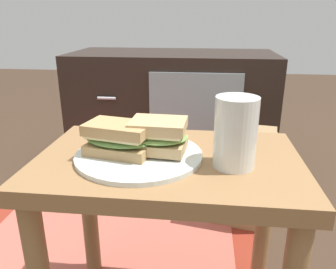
{
  "coord_description": "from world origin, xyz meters",
  "views": [
    {
      "loc": [
        0.07,
        -0.64,
        0.74
      ],
      "look_at": [
        -0.0,
        0.0,
        0.51
      ],
      "focal_mm": 35.37,
      "sensor_mm": 36.0,
      "label": 1
    }
  ],
  "objects_px": {
    "sandwich_front": "(119,139)",
    "beer_glass": "(235,134)",
    "plate": "(139,155)",
    "tv_cabinet": "(173,112)",
    "paper_bag": "(242,178)",
    "sandwich_back": "(158,136)"
  },
  "relations": [
    {
      "from": "sandwich_front",
      "to": "beer_glass",
      "type": "bearing_deg",
      "value": -3.51
    },
    {
      "from": "plate",
      "to": "sandwich_front",
      "type": "distance_m",
      "value": 0.06
    },
    {
      "from": "tv_cabinet",
      "to": "plate",
      "type": "relative_size",
      "value": 3.58
    },
    {
      "from": "plate",
      "to": "paper_bag",
      "type": "xyz_separation_m",
      "value": [
        0.28,
        0.48,
        -0.28
      ]
    },
    {
      "from": "sandwich_front",
      "to": "beer_glass",
      "type": "xyz_separation_m",
      "value": [
        0.24,
        -0.01,
        0.02
      ]
    },
    {
      "from": "sandwich_front",
      "to": "beer_glass",
      "type": "distance_m",
      "value": 0.24
    },
    {
      "from": "tv_cabinet",
      "to": "beer_glass",
      "type": "distance_m",
      "value": 1.03
    },
    {
      "from": "plate",
      "to": "paper_bag",
      "type": "relative_size",
      "value": 0.72
    },
    {
      "from": "sandwich_front",
      "to": "sandwich_back",
      "type": "bearing_deg",
      "value": 8.18
    },
    {
      "from": "sandwich_front",
      "to": "paper_bag",
      "type": "relative_size",
      "value": 0.42
    },
    {
      "from": "sandwich_front",
      "to": "sandwich_back",
      "type": "relative_size",
      "value": 1.19
    },
    {
      "from": "paper_bag",
      "to": "plate",
      "type": "bearing_deg",
      "value": -120.25
    },
    {
      "from": "sandwich_back",
      "to": "tv_cabinet",
      "type": "bearing_deg",
      "value": 93.88
    },
    {
      "from": "beer_glass",
      "to": "tv_cabinet",
      "type": "bearing_deg",
      "value": 102.64
    },
    {
      "from": "tv_cabinet",
      "to": "sandwich_front",
      "type": "bearing_deg",
      "value": -90.93
    },
    {
      "from": "plate",
      "to": "sandwich_back",
      "type": "xyz_separation_m",
      "value": [
        0.04,
        0.01,
        0.04
      ]
    },
    {
      "from": "sandwich_back",
      "to": "paper_bag",
      "type": "distance_m",
      "value": 0.63
    },
    {
      "from": "sandwich_front",
      "to": "tv_cabinet",
      "type": "bearing_deg",
      "value": 89.07
    },
    {
      "from": "sandwich_back",
      "to": "paper_bag",
      "type": "xyz_separation_m",
      "value": [
        0.24,
        0.48,
        -0.33
      ]
    },
    {
      "from": "plate",
      "to": "paper_bag",
      "type": "distance_m",
      "value": 0.63
    },
    {
      "from": "tv_cabinet",
      "to": "sandwich_back",
      "type": "relative_size",
      "value": 7.27
    },
    {
      "from": "tv_cabinet",
      "to": "beer_glass",
      "type": "bearing_deg",
      "value": -77.36
    }
  ]
}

